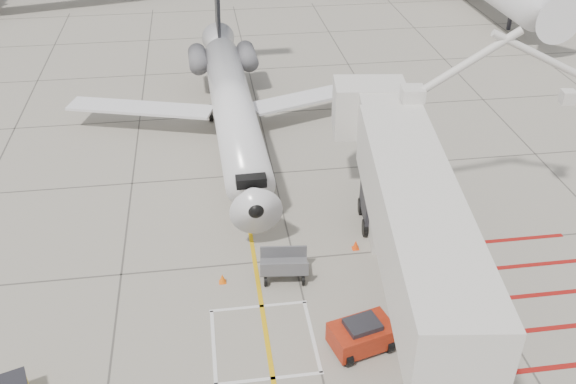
{
  "coord_description": "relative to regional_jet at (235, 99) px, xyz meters",
  "views": [
    {
      "loc": [
        -3.63,
        -19.51,
        18.95
      ],
      "look_at": [
        0.0,
        6.0,
        2.5
      ],
      "focal_mm": 40.0,
      "sensor_mm": 36.0,
      "label": 1
    }
  ],
  "objects": [
    {
      "name": "cone_side",
      "position": [
        4.92,
        -10.37,
        -3.29
      ],
      "size": [
        0.34,
        0.34,
        0.48
      ],
      "primitive_type": "cone",
      "color": "#F7430D",
      "rests_on": "ground_plane"
    },
    {
      "name": "pushback_tug",
      "position": [
        3.66,
        -16.65,
        -2.82
      ],
      "size": [
        2.73,
        2.08,
        1.41
      ],
      "primitive_type": null,
      "rotation": [
        0.0,
        0.0,
        0.26
      ],
      "color": "#A1240F",
      "rests_on": "ground_plane"
    },
    {
      "name": "cone_nose",
      "position": [
        -1.57,
        -11.94,
        -3.3
      ],
      "size": [
        0.33,
        0.33,
        0.46
      ],
      "primitive_type": "cone",
      "color": "orange",
      "rests_on": "ground_plane"
    },
    {
      "name": "ground_power_unit",
      "position": [
        7.02,
        -10.31,
        -2.44
      ],
      "size": [
        2.9,
        1.89,
        2.18
      ],
      "primitive_type": null,
      "rotation": [
        0.0,
        0.0,
        -0.11
      ],
      "color": "silver",
      "rests_on": "ground_plane"
    },
    {
      "name": "regional_jet",
      "position": [
        0.0,
        0.0,
        0.0
      ],
      "size": [
        22.01,
        27.45,
        7.06
      ],
      "primitive_type": null,
      "rotation": [
        0.0,
        0.0,
        0.02
      ],
      "color": "silver",
      "rests_on": "ground_plane"
    },
    {
      "name": "baggage_cart",
      "position": [
        1.21,
        -11.98,
        -2.86
      ],
      "size": [
        2.26,
        1.56,
        1.35
      ],
      "primitive_type": null,
      "rotation": [
        0.0,
        0.0,
        -0.11
      ],
      "color": "#525357",
      "rests_on": "ground_plane"
    },
    {
      "name": "ground_plane",
      "position": [
        1.86,
        -14.75,
        -3.53
      ],
      "size": [
        260.0,
        260.0,
        0.0
      ],
      "primitive_type": "plane",
      "color": "gray",
      "rests_on": "ground"
    },
    {
      "name": "jet_bridge",
      "position": [
        6.03,
        -14.89,
        0.55
      ],
      "size": [
        12.17,
        21.44,
        8.15
      ],
      "primitive_type": null,
      "rotation": [
        0.0,
        0.0,
        -0.13
      ],
      "color": "silver",
      "rests_on": "ground_plane"
    }
  ]
}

